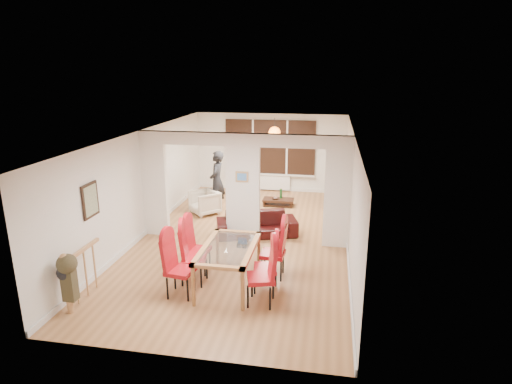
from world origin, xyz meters
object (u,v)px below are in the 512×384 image
(dining_chair_lb, at_px, (194,255))
(dining_chair_rb, at_px, (266,264))
(dining_table, at_px, (229,266))
(dining_chair_lc, at_px, (198,247))
(television, at_px, (328,196))
(dining_chair_rc, at_px, (273,250))
(person, at_px, (217,181))
(coffee_table, at_px, (278,202))
(dining_chair_la, at_px, (180,266))
(bottle, at_px, (281,193))
(sofa, at_px, (257,224))
(bowl, at_px, (275,198))
(dining_chair_ra, at_px, (261,273))
(armchair, at_px, (205,202))

(dining_chair_lb, relative_size, dining_chair_rb, 1.06)
(dining_table, relative_size, dining_chair_lc, 1.58)
(dining_table, distance_m, television, 5.71)
(dining_chair_rb, distance_m, dining_chair_rc, 0.58)
(person, xyz_separation_m, coffee_table, (1.70, 0.73, -0.77))
(person, bearing_deg, dining_chair_la, 7.24)
(dining_chair_la, relative_size, coffee_table, 1.26)
(dining_chair_lb, height_order, bottle, dining_chair_lb)
(dining_chair_lc, height_order, sofa, dining_chair_lc)
(dining_chair_la, xyz_separation_m, television, (2.58, 5.92, -0.28))
(dining_chair_lb, relative_size, sofa, 0.58)
(television, bearing_deg, bowl, 103.05)
(dining_chair_ra, distance_m, sofa, 3.25)
(television, relative_size, bowl, 5.13)
(dining_chair_rc, relative_size, bowl, 5.65)
(dining_chair_lb, distance_m, sofa, 2.76)
(dining_chair_la, relative_size, dining_chair_rb, 1.07)
(dining_table, xyz_separation_m, dining_chair_rc, (0.77, 0.53, 0.17))
(dining_chair_ra, height_order, television, dining_chair_ra)
(dining_chair_la, xyz_separation_m, dining_chair_lb, (0.09, 0.51, -0.00))
(dining_table, relative_size, dining_chair_lb, 1.51)
(coffee_table, bearing_deg, dining_chair_la, -100.95)
(dining_chair_rc, relative_size, person, 0.65)
(dining_chair_ra, distance_m, bottle, 5.76)
(sofa, height_order, coffee_table, sofa)
(dining_table, height_order, dining_chair_rb, dining_chair_rb)
(armchair, bearing_deg, dining_chair_lb, -29.28)
(dining_chair_rc, xyz_separation_m, bottle, (-0.40, 4.69, -0.21))
(dining_chair_lc, height_order, coffee_table, dining_chair_lc)
(dining_chair_ra, relative_size, coffee_table, 1.28)
(bottle, bearing_deg, dining_chair_rb, -86.27)
(dining_chair_rb, relative_size, armchair, 1.46)
(dining_chair_la, bearing_deg, person, 106.28)
(dining_table, relative_size, dining_chair_rc, 1.51)
(dining_chair_lc, bearing_deg, coffee_table, 82.20)
(dining_chair_lc, distance_m, bowl, 4.72)
(bowl, bearing_deg, coffee_table, 15.06)
(dining_table, height_order, sofa, dining_table)
(television, bearing_deg, person, 109.10)
(dining_chair_lc, height_order, bowl, dining_chair_lc)
(dining_chair_ra, bearing_deg, dining_chair_lc, 130.58)
(dining_chair_la, distance_m, dining_chair_rc, 1.86)
(dining_chair_lb, relative_size, armchair, 1.55)
(dining_chair_ra, height_order, armchair, dining_chair_ra)
(dining_chair_lc, height_order, bottle, dining_chair_lc)
(dining_chair_lb, bearing_deg, dining_chair_la, -110.32)
(bottle, xyz_separation_m, bowl, (-0.16, -0.14, -0.13))
(person, relative_size, bowl, 8.65)
(armchair, distance_m, television, 3.75)
(bowl, bearing_deg, person, -156.47)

